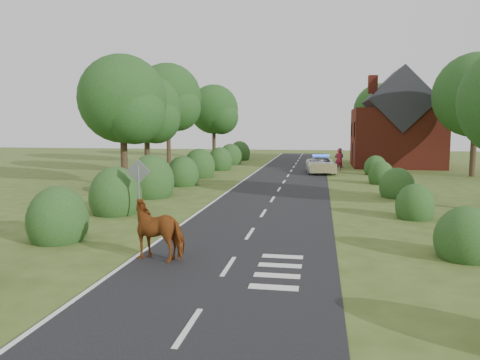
% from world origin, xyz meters
% --- Properties ---
extents(ground, '(120.00, 120.00, 0.00)m').
position_xyz_m(ground, '(0.00, 0.00, 0.00)').
color(ground, '#3C511E').
extents(road, '(6.00, 70.00, 0.02)m').
position_xyz_m(road, '(0.00, 15.00, 0.01)').
color(road, black).
rests_on(road, ground).
extents(road_markings, '(4.96, 70.00, 0.01)m').
position_xyz_m(road_markings, '(-1.60, 12.93, 0.03)').
color(road_markings, white).
rests_on(road_markings, road).
extents(hedgerow_left, '(2.75, 50.41, 3.00)m').
position_xyz_m(hedgerow_left, '(-6.51, 11.69, 0.75)').
color(hedgerow_left, '#1D3B16').
rests_on(hedgerow_left, ground).
extents(hedgerow_right, '(2.10, 45.78, 2.10)m').
position_xyz_m(hedgerow_right, '(6.60, 11.21, 0.55)').
color(hedgerow_right, '#1D3B16').
rests_on(hedgerow_right, ground).
extents(tree_left_a, '(5.74, 5.60, 8.38)m').
position_xyz_m(tree_left_a, '(-9.75, 11.86, 5.34)').
color(tree_left_a, '#332316').
rests_on(tree_left_a, ground).
extents(tree_left_b, '(5.74, 5.60, 8.07)m').
position_xyz_m(tree_left_b, '(-11.25, 19.86, 5.04)').
color(tree_left_b, '#332316').
rests_on(tree_left_b, ground).
extents(tree_left_c, '(6.97, 6.80, 10.22)m').
position_xyz_m(tree_left_c, '(-12.70, 29.83, 6.53)').
color(tree_left_c, '#332316').
rests_on(tree_left_c, ground).
extents(tree_left_d, '(6.15, 6.00, 8.89)m').
position_xyz_m(tree_left_d, '(-10.23, 39.85, 5.64)').
color(tree_left_d, '#332316').
rests_on(tree_left_d, ground).
extents(tree_right_c, '(6.15, 6.00, 8.58)m').
position_xyz_m(tree_right_c, '(9.27, 37.85, 5.34)').
color(tree_right_c, '#332316').
rests_on(tree_right_c, ground).
extents(road_sign, '(1.06, 0.08, 2.53)m').
position_xyz_m(road_sign, '(-5.00, 2.00, 1.65)').
color(road_sign, gray).
rests_on(road_sign, ground).
extents(house, '(8.00, 7.40, 9.17)m').
position_xyz_m(house, '(9.49, 30.00, 3.79)').
color(house, maroon).
rests_on(house, ground).
extents(cow, '(2.18, 1.32, 1.47)m').
position_xyz_m(cow, '(-2.15, -3.49, 0.73)').
color(cow, maroon).
rests_on(cow, ground).
extents(police_van, '(2.66, 5.18, 1.53)m').
position_xyz_m(police_van, '(2.50, 22.70, 0.69)').
color(police_van, silver).
rests_on(police_van, ground).
extents(pedestrian_red, '(0.77, 0.60, 1.86)m').
position_xyz_m(pedestrian_red, '(4.06, 25.79, 0.93)').
color(pedestrian_red, maroon).
rests_on(pedestrian_red, ground).
extents(pedestrian_purple, '(0.99, 0.84, 1.81)m').
position_xyz_m(pedestrian_purple, '(4.20, 28.21, 0.91)').
color(pedestrian_purple, '#311C51').
rests_on(pedestrian_purple, ground).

